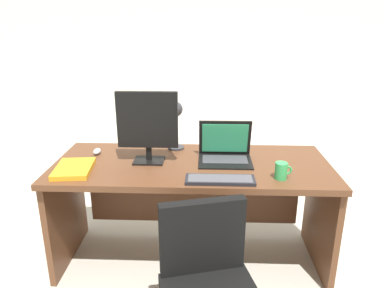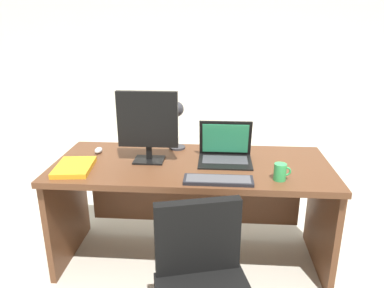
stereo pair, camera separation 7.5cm
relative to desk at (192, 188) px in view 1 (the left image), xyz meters
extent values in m
plane|color=#B7B2A3|center=(0.00, 1.45, -0.55)|extent=(12.00, 12.00, 0.00)
cube|color=silver|center=(0.00, 3.47, 0.85)|extent=(10.00, 0.10, 2.80)
cube|color=#56331E|center=(0.00, -0.05, 0.19)|extent=(1.84, 0.76, 0.04)
cube|color=#56331E|center=(-0.90, -0.05, -0.19)|extent=(0.04, 0.67, 0.72)
cube|color=#56331E|center=(0.90, -0.05, -0.19)|extent=(0.04, 0.67, 0.72)
cube|color=#56331E|center=(0.00, 0.24, -0.16)|extent=(1.62, 0.02, 0.50)
cube|color=black|center=(-0.29, -0.03, 0.21)|extent=(0.20, 0.16, 0.01)
cube|color=black|center=(-0.29, -0.02, 0.27)|extent=(0.04, 0.02, 0.09)
cube|color=black|center=(-0.29, -0.03, 0.50)|extent=(0.40, 0.04, 0.37)
cube|color=black|center=(-0.29, -0.05, 0.50)|extent=(0.36, 0.00, 0.33)
cube|color=black|center=(0.22, -0.02, 0.21)|extent=(0.36, 0.28, 0.01)
cube|color=#38383D|center=(0.22, 0.00, 0.22)|extent=(0.30, 0.15, 0.00)
cube|color=black|center=(0.22, 0.08, 0.34)|extent=(0.36, 0.07, 0.26)
cube|color=#2D9966|center=(0.22, 0.07, 0.34)|extent=(0.31, 0.06, 0.21)
cube|color=black|center=(0.18, -0.34, 0.22)|extent=(0.41, 0.13, 0.02)
cube|color=#47474C|center=(0.18, -0.34, 0.23)|extent=(0.38, 0.11, 0.00)
ellipsoid|color=#B7BABF|center=(-0.68, 0.09, 0.23)|extent=(0.05, 0.09, 0.04)
cylinder|color=#2D2D33|center=(-0.13, 0.23, 0.21)|extent=(0.12, 0.12, 0.01)
cylinder|color=#2D2D33|center=(-0.13, 0.23, 0.35)|extent=(0.02, 0.02, 0.25)
sphere|color=#2D2D33|center=(-0.13, 0.20, 0.51)|extent=(0.11, 0.11, 0.11)
cube|color=orange|center=(-0.74, -0.22, 0.22)|extent=(0.25, 0.33, 0.03)
cylinder|color=green|center=(0.54, -0.28, 0.26)|extent=(0.07, 0.07, 0.10)
torus|color=green|center=(0.58, -0.28, 0.26)|extent=(0.06, 0.01, 0.06)
cube|color=black|center=(0.08, -0.71, 0.08)|extent=(0.44, 0.17, 0.40)
camera|label=1|loc=(0.09, -2.29, 1.11)|focal=33.73mm
camera|label=2|loc=(0.16, -2.28, 1.11)|focal=33.73mm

